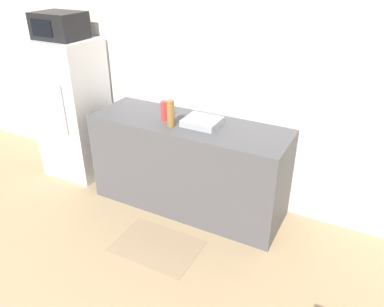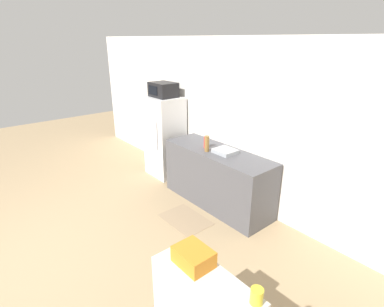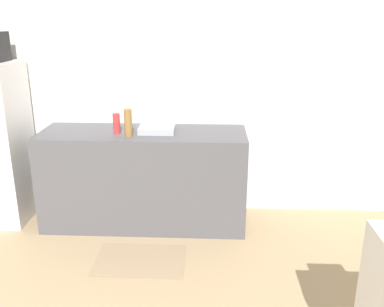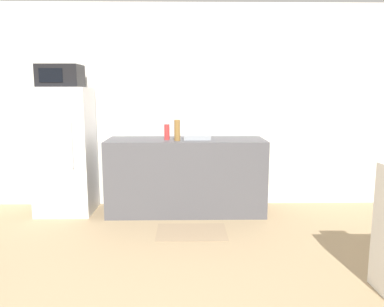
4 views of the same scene
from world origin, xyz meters
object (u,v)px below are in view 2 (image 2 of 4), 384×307
Objects in this scene: refrigerator at (165,137)px; bottle_tall at (207,144)px; microwave at (163,90)px; basket at (194,257)px; bottle_short at (206,142)px; jar at (257,296)px.

refrigerator is 6.24× the size of bottle_tall.
basket is (3.20, -1.96, -0.65)m from microwave.
bottle_short is at bearing 135.82° from basket.
basket is at bearing -171.32° from jar.
bottle_tall reaches higher than basket.
microwave is (-0.00, -0.00, 0.91)m from refrigerator.
microwave is 1.43m from bottle_short.
jar is (0.53, 0.08, -0.01)m from basket.
bottle_tall is 0.88× the size of basket.
bottle_short is at bearing 143.78° from bottle_tall.
basket is at bearing -31.53° from refrigerator.
refrigerator is 13.96× the size of jar.
microwave is 4.42× the size of jar.
microwave is at bearing 176.37° from bottle_short.
jar is at bearing -26.78° from refrigerator.
bottle_tall is 1.33× the size of bottle_short.
refrigerator is 8.31× the size of bottle_short.
bottle_tall is at bearing 135.33° from basket.
bottle_short is 1.68× the size of jar.
bottle_tall is 2.55m from basket.
bottle_short reaches higher than basket.
bottle_short is at bearing -3.69° from refrigerator.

